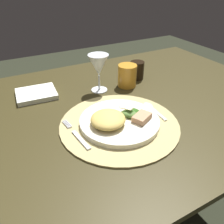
# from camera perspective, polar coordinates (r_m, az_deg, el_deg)

# --- Properties ---
(ground_plane) EXTENTS (6.00, 6.00, 0.00)m
(ground_plane) POSITION_cam_1_polar(r_m,az_deg,el_deg) (1.34, -1.23, -26.53)
(ground_plane) COLOR #272B1D
(dining_table) EXTENTS (1.48, 0.91, 0.73)m
(dining_table) POSITION_cam_1_polar(r_m,az_deg,el_deg) (0.88, -1.69, -5.83)
(dining_table) COLOR #362F16
(dining_table) RESTS_ON ground
(placemat) EXTENTS (0.38, 0.38, 0.01)m
(placemat) POSITION_cam_1_polar(r_m,az_deg,el_deg) (0.72, 1.89, -3.05)
(placemat) COLOR tan
(placemat) RESTS_ON dining_table
(dinner_plate) EXTENTS (0.25, 0.25, 0.02)m
(dinner_plate) POSITION_cam_1_polar(r_m,az_deg,el_deg) (0.71, 1.91, -2.31)
(dinner_plate) COLOR #ECE5CC
(dinner_plate) RESTS_ON placemat
(pasta_serving) EXTENTS (0.15, 0.15, 0.03)m
(pasta_serving) POSITION_cam_1_polar(r_m,az_deg,el_deg) (0.67, -1.02, -1.83)
(pasta_serving) COLOR #E1BF5D
(pasta_serving) RESTS_ON dinner_plate
(salad_greens) EXTENTS (0.08, 0.08, 0.03)m
(salad_greens) POSITION_cam_1_polar(r_m,az_deg,el_deg) (0.72, 4.84, -0.20)
(salad_greens) COLOR #517534
(salad_greens) RESTS_ON dinner_plate
(bread_piece) EXTENTS (0.07, 0.06, 0.02)m
(bread_piece) POSITION_cam_1_polar(r_m,az_deg,el_deg) (0.70, 7.63, -1.40)
(bread_piece) COLOR tan
(bread_piece) RESTS_ON dinner_plate
(fork) EXTENTS (0.03, 0.16, 0.00)m
(fork) POSITION_cam_1_polar(r_m,az_deg,el_deg) (0.67, -8.95, -5.88)
(fork) COLOR silver
(fork) RESTS_ON placemat
(spoon) EXTENTS (0.03, 0.13, 0.01)m
(spoon) POSITION_cam_1_polar(r_m,az_deg,el_deg) (0.80, 10.01, 1.07)
(spoon) COLOR silver
(spoon) RESTS_ON placemat
(napkin) EXTENTS (0.16, 0.14, 0.02)m
(napkin) POSITION_cam_1_polar(r_m,az_deg,el_deg) (0.93, -18.75, 4.42)
(napkin) COLOR white
(napkin) RESTS_ON dining_table
(wine_glass) EXTENTS (0.08, 0.08, 0.15)m
(wine_glass) POSITION_cam_1_polar(r_m,az_deg,el_deg) (0.88, -3.45, 11.59)
(wine_glass) COLOR silver
(wine_glass) RESTS_ON dining_table
(amber_tumbler) EXTENTS (0.08, 0.08, 0.09)m
(amber_tumbler) POSITION_cam_1_polar(r_m,az_deg,el_deg) (0.95, 3.91, 9.23)
(amber_tumbler) COLOR orange
(amber_tumbler) RESTS_ON dining_table
(dark_tumbler) EXTENTS (0.06, 0.06, 0.08)m
(dark_tumbler) POSITION_cam_1_polar(r_m,az_deg,el_deg) (1.02, 6.40, 10.55)
(dark_tumbler) COLOR black
(dark_tumbler) RESTS_ON dining_table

